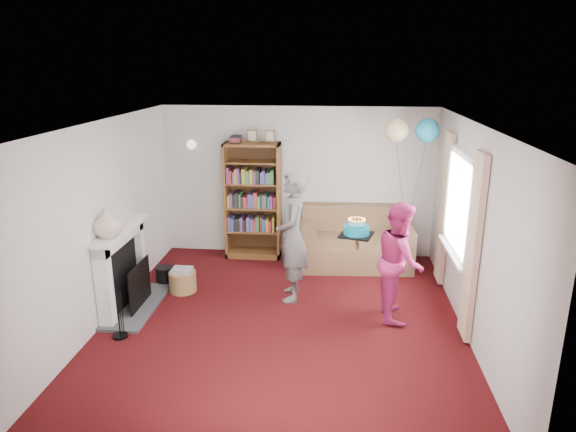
# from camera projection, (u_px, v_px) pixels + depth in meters

# --- Properties ---
(ground) EXTENTS (5.00, 5.00, 0.00)m
(ground) POSITION_uv_depth(u_px,v_px,m) (282.00, 321.00, 6.55)
(ground) COLOR black
(ground) RESTS_ON ground
(wall_back) EXTENTS (4.50, 0.02, 2.50)m
(wall_back) POSITION_uv_depth(u_px,v_px,m) (298.00, 182.00, 8.58)
(wall_back) COLOR silver
(wall_back) RESTS_ON ground
(wall_left) EXTENTS (0.02, 5.00, 2.50)m
(wall_left) POSITION_uv_depth(u_px,v_px,m) (102.00, 223.00, 6.40)
(wall_left) COLOR silver
(wall_left) RESTS_ON ground
(wall_right) EXTENTS (0.02, 5.00, 2.50)m
(wall_right) POSITION_uv_depth(u_px,v_px,m) (474.00, 234.00, 5.99)
(wall_right) COLOR silver
(wall_right) RESTS_ON ground
(ceiling) EXTENTS (4.50, 5.00, 0.01)m
(ceiling) POSITION_uv_depth(u_px,v_px,m) (282.00, 123.00, 5.83)
(ceiling) COLOR white
(ceiling) RESTS_ON wall_back
(fireplace) EXTENTS (0.55, 1.80, 1.12)m
(fireplace) POSITION_uv_depth(u_px,v_px,m) (127.00, 272.00, 6.78)
(fireplace) COLOR #3F3F42
(fireplace) RESTS_ON ground
(window_bay) EXTENTS (0.14, 2.02, 2.20)m
(window_bay) POSITION_uv_depth(u_px,v_px,m) (458.00, 222.00, 6.58)
(window_bay) COLOR white
(window_bay) RESTS_ON ground
(wall_sconce) EXTENTS (0.16, 0.23, 0.16)m
(wall_sconce) POSITION_uv_depth(u_px,v_px,m) (191.00, 144.00, 8.42)
(wall_sconce) COLOR gold
(wall_sconce) RESTS_ON ground
(bookcase) EXTENTS (0.91, 0.42, 2.14)m
(bookcase) POSITION_uv_depth(u_px,v_px,m) (253.00, 202.00, 8.54)
(bookcase) COLOR #472B14
(bookcase) RESTS_ON ground
(sofa) EXTENTS (1.75, 0.93, 0.93)m
(sofa) POSITION_uv_depth(u_px,v_px,m) (355.00, 243.00, 8.34)
(sofa) COLOR brown
(sofa) RESTS_ON ground
(wicker_basket) EXTENTS (0.39, 0.39, 0.35)m
(wicker_basket) POSITION_uv_depth(u_px,v_px,m) (183.00, 281.00, 7.37)
(wicker_basket) COLOR #A9844E
(wicker_basket) RESTS_ON ground
(person_striped) EXTENTS (0.49, 0.70, 1.81)m
(person_striped) POSITION_uv_depth(u_px,v_px,m) (292.00, 236.00, 6.96)
(person_striped) COLOR black
(person_striped) RESTS_ON ground
(person_magenta) EXTENTS (0.59, 0.75, 1.53)m
(person_magenta) POSITION_uv_depth(u_px,v_px,m) (400.00, 261.00, 6.48)
(person_magenta) COLOR #B82463
(person_magenta) RESTS_ON ground
(birthday_cake) EXTENTS (0.39, 0.39, 0.22)m
(birthday_cake) POSITION_uv_depth(u_px,v_px,m) (356.00, 230.00, 6.48)
(birthday_cake) COLOR black
(birthday_cake) RESTS_ON ground
(balloons) EXTENTS (0.79, 0.35, 1.72)m
(balloons) POSITION_uv_depth(u_px,v_px,m) (412.00, 130.00, 7.48)
(balloons) COLOR #3F3F3F
(balloons) RESTS_ON ground
(mantel_vase) EXTENTS (0.44, 0.44, 0.37)m
(mantel_vase) POSITION_uv_depth(u_px,v_px,m) (107.00, 222.00, 6.22)
(mantel_vase) COLOR beige
(mantel_vase) RESTS_ON fireplace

